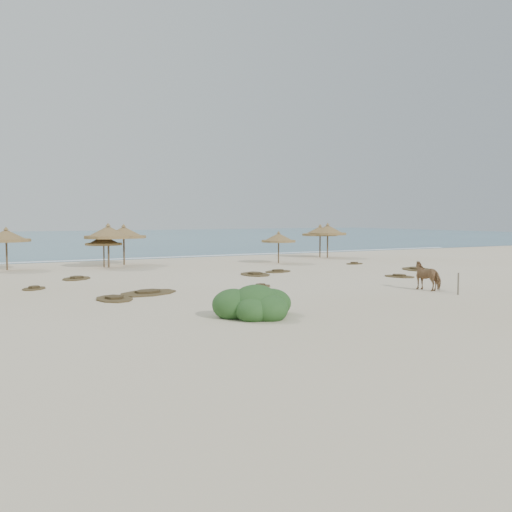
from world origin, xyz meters
The scene contains 25 objects.
ground centered at (0.00, 0.00, 0.00)m, with size 160.00×160.00×0.00m, color beige.
ocean centered at (0.00, 75.00, 0.00)m, with size 200.00×100.00×0.01m, color #285D78.
foam_line centered at (0.00, 26.00, 0.00)m, with size 70.00×0.60×0.01m, color white.
palapa_0 centered at (-12.11, 19.80, 2.29)m, with size 4.11×4.11×2.95m.
palapa_1 centered at (-5.82, 18.78, 1.89)m, with size 2.91×2.91×2.44m.
palapa_2 centered at (-5.58, 18.39, 2.47)m, with size 4.01×4.01×3.18m.
palapa_3 centered at (-3.97, 20.21, 2.39)m, with size 4.24×4.24×3.08m.
palapa_4 centered at (7.00, 15.93, 1.95)m, with size 3.37×3.37×2.51m.
palapa_5 centered at (13.42, 19.53, 2.29)m, with size 3.85×3.85×2.96m.
palapa_6 centered at (13.82, 18.95, 2.39)m, with size 3.76×3.76×3.08m.
horse centered at (5.25, -1.47, 0.70)m, with size 0.76×1.67×1.41m, color olive.
fence_post_near centered at (5.18, -3.42, 0.51)m, with size 0.08×0.08×1.03m, color brown.
bush centered at (-5.87, -4.03, 0.45)m, with size 3.05×2.69×1.37m.
scrub_0 centered at (-9.28, 2.71, 0.05)m, with size 1.55×2.37×0.16m.
scrub_1 centered at (-7.36, 3.87, 0.05)m, with size 3.61×3.05×0.16m.
scrub_2 centered at (-1.45, 3.59, 0.05)m, with size 1.71×1.57×0.16m.
scrub_3 centered at (1.17, 9.03, 0.05)m, with size 2.17×2.93×0.16m.
scrub_4 centered at (8.22, 3.80, 0.05)m, with size 1.75×2.21×0.16m.
scrub_5 centered at (12.53, 6.77, 0.05)m, with size 3.06×3.51×0.16m.
scrub_6 centered at (-9.09, 11.89, 0.05)m, with size 2.43×2.70×0.16m.
scrub_7 centered at (3.38, 9.92, 0.05)m, with size 2.42×1.99×0.16m.
scrub_8 centered at (-11.88, 8.17, 0.05)m, with size 1.67×1.85×0.16m.
scrub_9 centered at (-2.75, 1.64, 0.05)m, with size 3.19×3.20×0.16m.
scrub_10 centered at (11.66, 12.44, 0.05)m, with size 1.59×1.13×0.16m.
scrub_11 centered at (-5.86, -3.54, 0.05)m, with size 2.18×2.50×0.16m.
Camera 1 is at (-15.64, -22.03, 3.65)m, focal length 40.00 mm.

